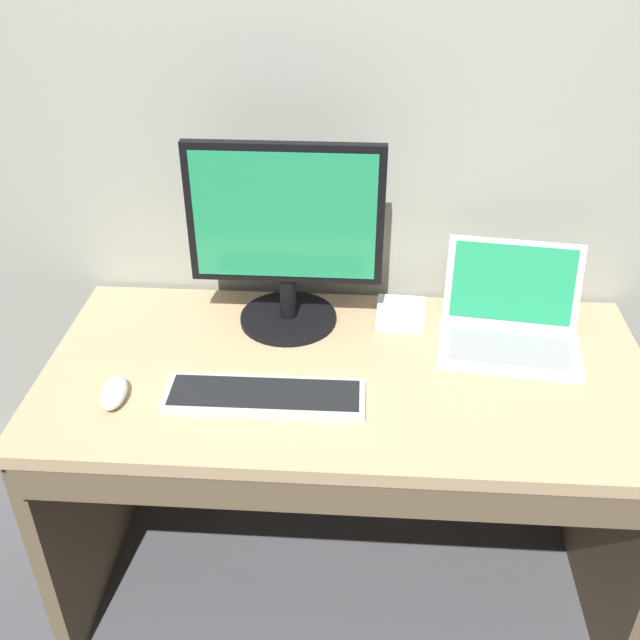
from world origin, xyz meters
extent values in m
plane|color=#4C4C51|center=(0.00, 0.00, 0.00)|extent=(14.00, 14.00, 0.00)
cube|color=tan|center=(0.00, 0.00, 0.77)|extent=(1.49, 0.72, 0.03)
cube|color=brown|center=(-0.72, 0.00, 0.38)|extent=(0.04, 0.66, 0.76)
cube|color=brown|center=(0.72, 0.00, 0.38)|extent=(0.04, 0.66, 0.76)
cube|color=brown|center=(0.00, -0.34, 0.71)|extent=(1.43, 0.02, 0.09)
cube|color=silver|center=(0.41, 0.10, 0.80)|extent=(0.37, 0.25, 0.02)
cube|color=#959599|center=(0.40, 0.09, 0.81)|extent=(0.31, 0.17, 0.00)
cube|color=silver|center=(0.42, 0.24, 0.91)|extent=(0.35, 0.13, 0.22)
cube|color=#23935B|center=(0.42, 0.23, 0.92)|extent=(0.32, 0.11, 0.19)
cylinder|color=black|center=(-0.17, 0.21, 0.80)|extent=(0.26, 0.26, 0.02)
cylinder|color=black|center=(-0.17, 0.21, 0.87)|extent=(0.04, 0.04, 0.12)
cube|color=black|center=(-0.17, 0.20, 1.11)|extent=(0.49, 0.03, 0.37)
cube|color=#23935B|center=(-0.17, 0.18, 1.11)|extent=(0.45, 0.00, 0.33)
cube|color=#BCBCC1|center=(-0.19, -0.13, 0.80)|extent=(0.46, 0.14, 0.02)
cube|color=black|center=(-0.19, -0.13, 0.81)|extent=(0.44, 0.12, 0.00)
ellipsoid|color=white|center=(-0.53, -0.15, 0.81)|extent=(0.07, 0.12, 0.04)
cube|color=silver|center=(0.14, 0.24, 0.81)|extent=(0.14, 0.14, 0.04)
camera|label=1|loc=(0.03, -1.44, 1.86)|focal=41.01mm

